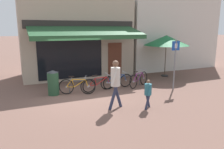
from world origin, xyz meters
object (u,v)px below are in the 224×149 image
(bicycle_orange, at_px, (77,86))
(bicycle_blue, at_px, (117,81))
(parking_sign, at_px, (175,60))
(pedestrian_child, at_px, (148,91))
(cafe_parasol, at_px, (166,40))
(bicycle_red, at_px, (99,84))
(pedestrian_adult, at_px, (115,79))
(bicycle_purple, at_px, (139,79))
(litter_bin, at_px, (53,83))

(bicycle_orange, xyz_separation_m, bicycle_blue, (2.08, 0.16, -0.00))
(parking_sign, bearing_deg, pedestrian_child, -147.02)
(bicycle_orange, xyz_separation_m, cafe_parasol, (6.05, 1.51, 1.86))
(cafe_parasol, bearing_deg, bicycle_red, -163.54)
(bicycle_red, height_order, pedestrian_adult, pedestrian_adult)
(pedestrian_adult, bearing_deg, parking_sign, 24.20)
(bicycle_blue, bearing_deg, bicycle_red, -175.64)
(bicycle_purple, relative_size, pedestrian_adult, 0.85)
(pedestrian_adult, distance_m, cafe_parasol, 6.56)
(litter_bin, bearing_deg, bicycle_blue, -3.03)
(pedestrian_adult, height_order, cafe_parasol, cafe_parasol)
(litter_bin, bearing_deg, bicycle_purple, -4.32)
(bicycle_red, bearing_deg, bicycle_blue, -0.45)
(parking_sign, height_order, cafe_parasol, cafe_parasol)
(parking_sign, bearing_deg, cafe_parasol, 60.71)
(bicycle_blue, xyz_separation_m, litter_bin, (-3.08, 0.16, 0.20))
(parking_sign, bearing_deg, pedestrian_adult, -162.39)
(bicycle_blue, xyz_separation_m, cafe_parasol, (3.98, 1.34, 1.86))
(parking_sign, bearing_deg, bicycle_orange, 165.63)
(bicycle_orange, distance_m, bicycle_purple, 3.26)
(bicycle_red, bearing_deg, litter_bin, 164.79)
(bicycle_purple, height_order, parking_sign, parking_sign)
(pedestrian_adult, bearing_deg, bicycle_red, 90.63)
(bicycle_orange, bearing_deg, pedestrian_adult, -46.90)
(pedestrian_adult, relative_size, parking_sign, 0.76)
(bicycle_red, xyz_separation_m, cafe_parasol, (4.95, 1.46, 1.87))
(bicycle_red, relative_size, bicycle_purple, 1.13)
(bicycle_blue, bearing_deg, cafe_parasol, 15.91)
(pedestrian_child, height_order, litter_bin, litter_bin)
(bicycle_orange, xyz_separation_m, bicycle_red, (1.10, 0.04, -0.01))
(pedestrian_adult, xyz_separation_m, parking_sign, (3.70, 1.18, 0.36))
(bicycle_purple, bearing_deg, cafe_parasol, 0.47)
(bicycle_orange, distance_m, bicycle_blue, 2.08)
(bicycle_orange, bearing_deg, cafe_parasol, 37.04)
(bicycle_red, distance_m, bicycle_purple, 2.16)
(bicycle_purple, height_order, cafe_parasol, cafe_parasol)
(bicycle_red, height_order, bicycle_blue, bicycle_blue)
(bicycle_red, height_order, litter_bin, litter_bin)
(bicycle_blue, relative_size, parking_sign, 0.73)
(cafe_parasol, bearing_deg, pedestrian_adult, -143.51)
(litter_bin, bearing_deg, parking_sign, -15.02)
(pedestrian_child, bearing_deg, bicycle_orange, 116.00)
(pedestrian_child, distance_m, parking_sign, 3.20)
(litter_bin, bearing_deg, pedestrian_adult, -55.10)
(pedestrian_adult, distance_m, pedestrian_child, 1.30)
(bicycle_orange, bearing_deg, litter_bin, -174.84)
(bicycle_orange, height_order, bicycle_purple, bicycle_purple)
(bicycle_orange, bearing_deg, bicycle_blue, 27.57)
(bicycle_purple, distance_m, pedestrian_child, 3.15)
(bicycle_red, xyz_separation_m, pedestrian_child, (0.85, -2.90, 0.31))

